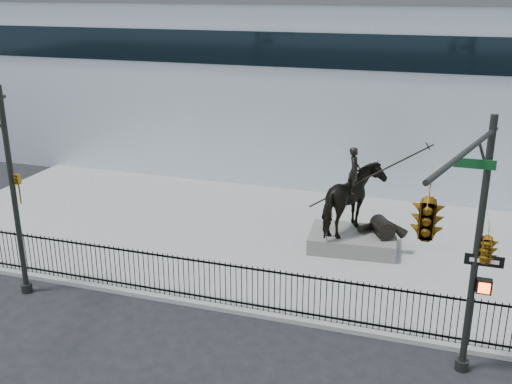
% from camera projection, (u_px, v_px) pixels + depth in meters
% --- Properties ---
extents(ground, '(120.00, 120.00, 0.00)m').
position_uv_depth(ground, '(217.00, 330.00, 18.04)').
color(ground, black).
rests_on(ground, ground).
extents(plaza, '(30.00, 12.00, 0.15)m').
position_uv_depth(plaza, '(281.00, 239.00, 24.31)').
color(plaza, gray).
rests_on(plaza, ground).
extents(building, '(44.00, 14.00, 9.00)m').
position_uv_depth(building, '(343.00, 83.00, 34.54)').
color(building, silver).
rests_on(building, ground).
extents(picket_fence, '(22.10, 0.10, 1.50)m').
position_uv_depth(picket_fence, '(231.00, 284.00, 18.87)').
color(picket_fence, black).
rests_on(picket_fence, plaza).
extents(statue_plinth, '(3.48, 2.53, 0.62)m').
position_uv_depth(statue_plinth, '(353.00, 240.00, 23.24)').
color(statue_plinth, '#5A5853').
rests_on(statue_plinth, plaza).
extents(equestrian_statue, '(4.22, 2.79, 3.59)m').
position_uv_depth(equestrian_statue, '(357.00, 202.00, 22.70)').
color(equestrian_statue, black).
rests_on(equestrian_statue, statue_plinth).
extents(traffic_signal_left, '(1.52, 4.84, 7.00)m').
position_uv_depth(traffic_signal_left, '(0.00, 187.00, 18.14)').
color(traffic_signal_left, black).
rests_on(traffic_signal_left, ground).
extents(traffic_signal_right, '(2.17, 6.86, 7.00)m').
position_uv_depth(traffic_signal_right, '(460.00, 232.00, 12.76)').
color(traffic_signal_right, black).
rests_on(traffic_signal_right, ground).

